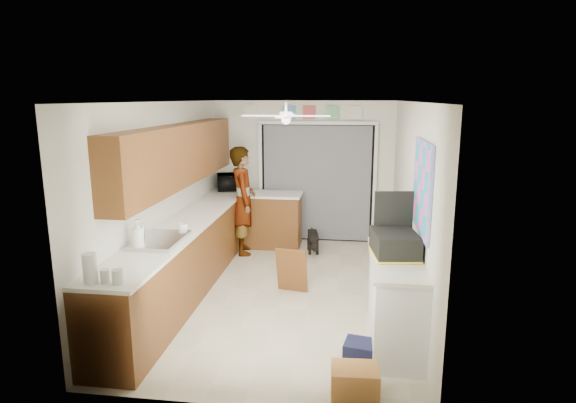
{
  "coord_description": "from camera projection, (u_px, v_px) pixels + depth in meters",
  "views": [
    {
      "loc": [
        0.85,
        -6.01,
        2.55
      ],
      "look_at": [
        0.0,
        0.4,
        1.15
      ],
      "focal_mm": 30.0,
      "sensor_mm": 36.0,
      "label": 1
    }
  ],
  "objects": [
    {
      "name": "right_counter_top",
      "position": [
        397.0,
        260.0,
        4.94
      ],
      "size": [
        0.54,
        1.44,
        0.04
      ],
      "primitive_type": "cube",
      "color": "white",
      "rests_on": "right_counter_base"
    },
    {
      "name": "peninsula_base",
      "position": [
        272.0,
        221.0,
        8.38
      ],
      "size": [
        1.0,
        0.6,
        0.9
      ],
      "primitive_type": "cube",
      "color": "brown",
      "rests_on": "floor"
    },
    {
      "name": "wall_front",
      "position": [
        240.0,
        266.0,
        3.79
      ],
      "size": [
        3.2,
        0.0,
        3.2
      ],
      "primitive_type": "plane",
      "rotation": [
        -1.57,
        0.0,
        0.0
      ],
      "color": "silver",
      "rests_on": "ground"
    },
    {
      "name": "door_trim_head",
      "position": [
        318.0,
        123.0,
        8.36
      ],
      "size": [
        2.1,
        0.04,
        0.06
      ],
      "primitive_type": "cube",
      "color": "white",
      "rests_on": "wall_back"
    },
    {
      "name": "route66_sign",
      "position": [
        250.0,
        112.0,
        8.5
      ],
      "size": [
        0.22,
        0.02,
        0.26
      ],
      "primitive_type": "cube",
      "color": "silver",
      "rests_on": "wall_back"
    },
    {
      "name": "curtain_panel",
      "position": [
        317.0,
        184.0,
        8.57
      ],
      "size": [
        1.9,
        0.03,
        2.05
      ],
      "primitive_type": "cube",
      "color": "gray",
      "rests_on": "wall_back"
    },
    {
      "name": "back_opening_recess",
      "position": [
        317.0,
        183.0,
        8.61
      ],
      "size": [
        2.0,
        0.06,
        2.1
      ],
      "primitive_type": "cube",
      "color": "black",
      "rests_on": "wall_back"
    },
    {
      "name": "paper_towel_roll",
      "position": [
        90.0,
        268.0,
        4.25
      ],
      "size": [
        0.15,
        0.15,
        0.27
      ],
      "primitive_type": "cylinder",
      "rotation": [
        0.0,
        0.0,
        0.25
      ],
      "color": "white",
      "rests_on": "left_countertop"
    },
    {
      "name": "faucet",
      "position": [
        143.0,
        232.0,
        5.47
      ],
      "size": [
        0.03,
        0.03,
        0.22
      ],
      "primitive_type": "cylinder",
      "color": "silver",
      "rests_on": "left_countertop"
    },
    {
      "name": "peninsula_top",
      "position": [
        271.0,
        194.0,
        8.28
      ],
      "size": [
        1.04,
        0.64,
        0.04
      ],
      "primitive_type": "cube",
      "color": "white",
      "rests_on": "peninsula_base"
    },
    {
      "name": "abstract_painting",
      "position": [
        422.0,
        187.0,
        4.95
      ],
      "size": [
        0.03,
        1.15,
        0.95
      ],
      "primitive_type": "cube",
      "color": "#F159DA",
      "rests_on": "wall_right"
    },
    {
      "name": "header_frame_1",
      "position": [
        289.0,
        112.0,
        8.41
      ],
      "size": [
        0.22,
        0.02,
        0.22
      ],
      "primitive_type": "cube",
      "color": "#5393DE",
      "rests_on": "wall_back"
    },
    {
      "name": "header_frame_3",
      "position": [
        332.0,
        112.0,
        8.32
      ],
      "size": [
        0.22,
        0.02,
        0.22
      ],
      "primitive_type": "cube",
      "color": "#6EC184",
      "rests_on": "wall_back"
    },
    {
      "name": "wall_left",
      "position": [
        165.0,
        197.0,
        6.41
      ],
      "size": [
        0.0,
        5.0,
        5.0
      ],
      "primitive_type": "plane",
      "rotation": [
        1.57,
        0.0,
        1.57
      ],
      "color": "silver",
      "rests_on": "ground"
    },
    {
      "name": "header_frame_4",
      "position": [
        356.0,
        112.0,
        8.26
      ],
      "size": [
        0.22,
        0.02,
        0.22
      ],
      "primitive_type": "cube",
      "color": "silver",
      "rests_on": "wall_back"
    },
    {
      "name": "jar_b",
      "position": [
        105.0,
        276.0,
        4.27
      ],
      "size": [
        0.1,
        0.1,
        0.12
      ],
      "primitive_type": "cylinder",
      "rotation": [
        0.0,
        0.0,
        -0.25
      ],
      "color": "silver",
      "rests_on": "left_countertop"
    },
    {
      "name": "suitcase",
      "position": [
        395.0,
        244.0,
        4.99
      ],
      "size": [
        0.51,
        0.63,
        0.25
      ],
      "primitive_type": "cube",
      "rotation": [
        0.0,
        0.0,
        0.13
      ],
      "color": "black",
      "rests_on": "right_counter_top"
    },
    {
      "name": "door_trim_right",
      "position": [
        375.0,
        185.0,
        8.45
      ],
      "size": [
        0.06,
        0.04,
        2.1
      ],
      "primitive_type": "cube",
      "color": "white",
      "rests_on": "wall_back"
    },
    {
      "name": "floor",
      "position": [
        284.0,
        291.0,
        6.47
      ],
      "size": [
        5.0,
        5.0,
        0.0
      ],
      "primitive_type": "plane",
      "color": "#B9AF95",
      "rests_on": "ground"
    },
    {
      "name": "suitcase_lid",
      "position": [
        394.0,
        214.0,
        5.22
      ],
      "size": [
        0.42,
        0.09,
        0.5
      ],
      "primitive_type": "cube",
      "rotation": [
        0.0,
        0.0,
        0.13
      ],
      "color": "black",
      "rests_on": "suitcase"
    },
    {
      "name": "soap_bottle",
      "position": [
        138.0,
        235.0,
        5.15
      ],
      "size": [
        0.13,
        0.13,
        0.34
      ],
      "primitive_type": "imported",
      "rotation": [
        0.0,
        0.0,
        -0.02
      ],
      "color": "silver",
      "rests_on": "left_countertop"
    },
    {
      "name": "right_counter_base",
      "position": [
        395.0,
        302.0,
        5.04
      ],
      "size": [
        0.5,
        1.4,
        0.9
      ],
      "primitive_type": "cube",
      "color": "white",
      "rests_on": "floor"
    },
    {
      "name": "ceiling_fan",
      "position": [
        286.0,
        116.0,
        6.18
      ],
      "size": [
        1.14,
        1.14,
        0.24
      ],
      "primitive_type": "cube",
      "color": "white",
      "rests_on": "ceiling"
    },
    {
      "name": "ceiling",
      "position": [
        284.0,
        102.0,
        5.94
      ],
      "size": [
        5.0,
        5.0,
        0.0
      ],
      "primitive_type": "plane",
      "rotation": [
        3.14,
        0.0,
        0.0
      ],
      "color": "white",
      "rests_on": "ground"
    },
    {
      "name": "dog",
      "position": [
        313.0,
        241.0,
        8.06
      ],
      "size": [
        0.3,
        0.54,
        0.4
      ],
      "primitive_type": "cube",
      "rotation": [
        0.0,
        0.0,
        0.17
      ],
      "color": "black",
      "rests_on": "floor"
    },
    {
      "name": "cabinet_door_panel",
      "position": [
        292.0,
        270.0,
        6.37
      ],
      "size": [
        0.43,
        0.23,
        0.61
      ],
      "primitive_type": "cube",
      "rotation": [
        0.21,
        0.0,
        -0.18
      ],
      "color": "brown",
      "rests_on": "floor"
    },
    {
      "name": "header_frame_2",
      "position": [
        309.0,
        112.0,
        8.37
      ],
      "size": [
        0.22,
        0.02,
        0.22
      ],
      "primitive_type": "cube",
      "color": "#C94B4C",
      "rests_on": "wall_back"
    },
    {
      "name": "cup",
      "position": [
        183.0,
        228.0,
        5.9
      ],
      "size": [
        0.15,
        0.15,
        0.1
      ],
      "primitive_type": "imported",
      "rotation": [
        0.0,
        0.0,
        0.19
      ],
      "color": "white",
      "rests_on": "left_countertop"
    },
    {
      "name": "left_base_cabinets",
      "position": [
        190.0,
        255.0,
        6.54
      ],
      "size": [
        0.6,
        4.8,
        0.9
      ],
      "primitive_type": "cube",
      "color": "brown",
      "rests_on": "floor"
    },
    {
      "name": "sink_basin",
      "position": [
        160.0,
        241.0,
        5.47
      ],
      "size": [
        0.5,
        0.76,
        0.06
      ],
      "primitive_type": "cube",
      "color": "silver",
      "rests_on": "left_countertop"
    },
    {
      "name": "navy_crate",
      "position": [
        361.0,
        352.0,
        4.73
      ],
      "size": [
        0.37,
        0.33,
        0.2
      ],
      "primitive_type": "cube",
      "rotation": [
        0.0,
        0.0,
        -0.18
      ],
      "color": "black",
      "rests_on": "floor"
    },
    {
      "name": "man",
      "position": [
        243.0,
        201.0,
        7.9
      ],
      "size": [
        0.59,
        0.74,
        1.79
      ],
      "primitive_type": "imported",
      "rotation": [
        0.0,
        0.0,
        1.85
      ],
      "color": "white",
      "rests_on": "floor"
    },
    {
      "name": "door_trim_left",
      "position": [
        261.0,
        182.0,
        8.71
      ],
      "size": [
        0.06,
        0.04,
        2.1
      ],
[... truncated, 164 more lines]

